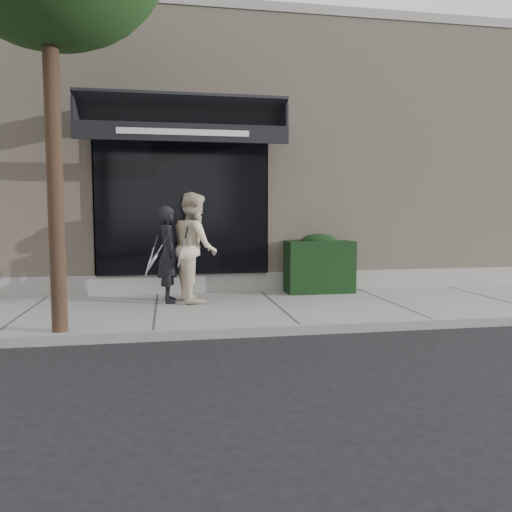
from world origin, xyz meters
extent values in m
plane|color=black|center=(0.00, 0.00, 0.00)|extent=(80.00, 80.00, 0.00)
cube|color=gray|center=(0.00, 0.00, 0.06)|extent=(20.00, 3.00, 0.12)
cube|color=gray|center=(0.00, -1.55, 0.07)|extent=(20.00, 0.10, 0.14)
cube|color=#B8A38D|center=(0.00, 5.00, 2.75)|extent=(14.00, 7.00, 5.50)
cube|color=gray|center=(0.00, 1.70, 0.25)|extent=(14.02, 0.42, 0.50)
cube|color=gray|center=(0.00, 1.65, 5.55)|extent=(14.30, 0.35, 0.18)
cube|color=black|center=(-1.50, 1.55, 1.80)|extent=(3.20, 0.30, 2.60)
cube|color=gray|center=(-3.10, 1.70, 1.80)|extent=(0.08, 0.40, 2.60)
cube|color=gray|center=(0.10, 1.70, 1.80)|extent=(0.08, 0.40, 2.60)
cube|color=gray|center=(-1.50, 1.70, 3.14)|extent=(3.36, 0.40, 0.12)
cube|color=black|center=(-1.50, 1.00, 3.40)|extent=(3.60, 1.03, 0.55)
cube|color=black|center=(-1.50, 0.50, 3.01)|extent=(3.60, 0.05, 0.30)
cube|color=white|center=(-1.50, 0.47, 3.01)|extent=(2.20, 0.01, 0.10)
cube|color=black|center=(-3.28, 1.00, 3.32)|extent=(0.04, 1.00, 0.45)
cube|color=black|center=(0.28, 1.00, 3.32)|extent=(0.04, 1.00, 0.45)
cube|color=black|center=(1.10, 1.25, 0.62)|extent=(1.30, 0.70, 1.00)
ellipsoid|color=black|center=(1.10, 1.25, 1.12)|extent=(0.71, 0.38, 0.27)
cylinder|color=black|center=(-3.20, -1.30, 2.40)|extent=(0.20, 0.20, 4.80)
imported|color=black|center=(-1.78, 0.63, 0.96)|extent=(0.47, 0.65, 1.68)
torus|color=silver|center=(-2.05, 0.34, 0.86)|extent=(0.20, 0.32, 0.27)
cylinder|color=silver|center=(-2.05, 0.34, 0.86)|extent=(0.17, 0.28, 0.23)
cylinder|color=silver|center=(-2.05, 0.34, 0.86)|extent=(0.17, 0.03, 0.11)
cylinder|color=black|center=(-2.05, 0.34, 0.86)|extent=(0.19, 0.05, 0.13)
torus|color=silver|center=(-2.11, 0.25, 0.80)|extent=(0.12, 0.31, 0.30)
cylinder|color=silver|center=(-2.11, 0.25, 0.80)|extent=(0.09, 0.27, 0.26)
cylinder|color=silver|center=(-2.11, 0.25, 0.80)|extent=(0.18, 0.02, 0.07)
cylinder|color=black|center=(-2.11, 0.25, 0.80)|extent=(0.20, 0.04, 0.09)
imported|color=beige|center=(-1.34, 0.64, 1.07)|extent=(0.86, 1.03, 1.90)
torus|color=silver|center=(-1.58, 0.35, 0.92)|extent=(0.14, 0.31, 0.30)
cylinder|color=silver|center=(-1.58, 0.35, 0.92)|extent=(0.10, 0.28, 0.26)
cylinder|color=silver|center=(-1.58, 0.35, 0.92)|extent=(0.18, 0.04, 0.06)
cylinder|color=black|center=(-1.58, 0.35, 0.92)|extent=(0.20, 0.06, 0.08)
camera|label=1|loc=(-1.79, -8.07, 1.67)|focal=35.00mm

